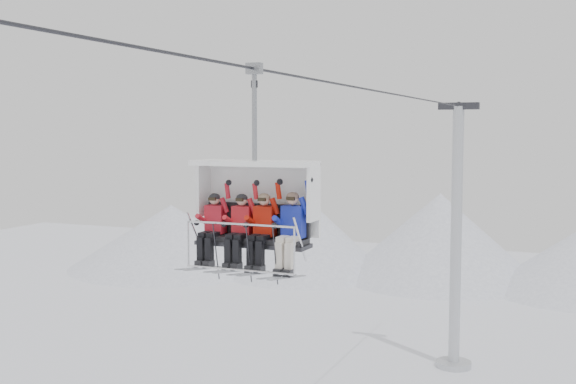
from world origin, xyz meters
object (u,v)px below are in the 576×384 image
at_px(lift_tower_right, 456,256).
at_px(chairlift_carrier, 258,201).
at_px(skier_center_right, 262,228).
at_px(skier_far_right, 291,229).
at_px(skier_far_left, 213,226).
at_px(skier_center_left, 240,227).

distance_m(lift_tower_right, chairlift_carrier, 24.08).
xyz_separation_m(skier_center_right, skier_far_right, (0.60, 0.01, 0.02)).
distance_m(skier_far_left, skier_far_right, 1.70).
height_order(lift_tower_right, skier_center_right, lift_tower_right).
height_order(skier_center_left, skier_far_right, skier_far_right).
bearing_deg(skier_center_right, lift_tower_right, 90.60).
bearing_deg(chairlift_carrier, skier_far_right, -19.63).
height_order(skier_center_left, skier_center_right, skier_center_right).
distance_m(lift_tower_right, skier_center_right, 24.29).
xyz_separation_m(chairlift_carrier, skier_far_left, (-0.85, -0.31, -0.51)).
distance_m(lift_tower_right, skier_far_right, 24.30).
xyz_separation_m(chairlift_carrier, skier_center_left, (-0.24, -0.31, -0.50)).
height_order(chairlift_carrier, skier_center_left, chairlift_carrier).
bearing_deg(skier_center_right, skier_far_right, 0.52).
bearing_deg(lift_tower_right, skier_center_right, -89.40).
xyz_separation_m(chairlift_carrier, skier_far_right, (0.85, -0.30, -0.47)).
bearing_deg(skier_far_left, chairlift_carrier, 20.33).
bearing_deg(skier_far_right, lift_tower_right, 92.04).
xyz_separation_m(skier_far_left, skier_center_left, (0.61, 0.00, 0.00)).
distance_m(skier_far_left, skier_center_right, 1.10).
xyz_separation_m(skier_far_left, skier_center_right, (1.10, 0.00, 0.02)).
bearing_deg(skier_center_left, lift_tower_right, 89.43).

